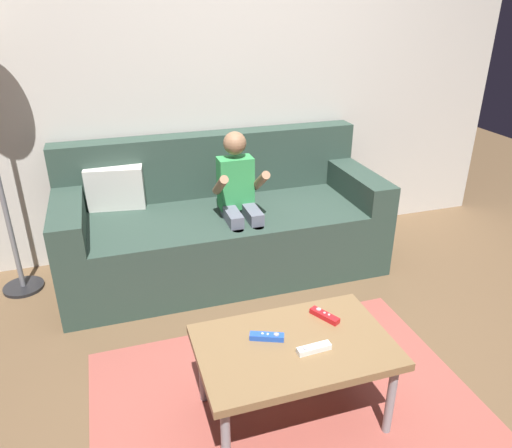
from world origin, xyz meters
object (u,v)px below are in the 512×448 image
object	(u,v)px
couch	(221,226)
coffee_table	(294,351)
game_remote_red_far_corner	(325,315)
game_remote_white_near_edge	(314,349)
person_seated_on_couch	(240,199)
game_remote_blue_center	(267,337)

from	to	relation	value
couch	coffee_table	xyz separation A→B (m)	(-0.03, -1.35, 0.05)
coffee_table	game_remote_red_far_corner	world-z (taller)	game_remote_red_far_corner
couch	coffee_table	distance (m)	1.35
game_remote_white_near_edge	game_remote_red_far_corner	size ratio (longest dim) A/B	1.01
person_seated_on_couch	game_remote_white_near_edge	xyz separation A→B (m)	(-0.05, -1.24, -0.14)
couch	person_seated_on_couch	bearing A→B (deg)	-65.64
coffee_table	game_remote_red_far_corner	bearing A→B (deg)	32.00
couch	game_remote_white_near_edge	size ratio (longest dim) A/B	14.22
coffee_table	game_remote_blue_center	distance (m)	0.13
couch	person_seated_on_couch	world-z (taller)	person_seated_on_couch
person_seated_on_couch	game_remote_red_far_corner	world-z (taller)	person_seated_on_couch
person_seated_on_couch	game_remote_red_far_corner	size ratio (longest dim) A/B	6.67
game_remote_blue_center	game_remote_red_far_corner	xyz separation A→B (m)	(0.29, 0.06, 0.00)
coffee_table	game_remote_white_near_edge	distance (m)	0.10
person_seated_on_couch	game_remote_blue_center	distance (m)	1.14
coffee_table	game_remote_blue_center	bearing A→B (deg)	148.60
couch	game_remote_red_far_corner	world-z (taller)	couch
person_seated_on_couch	game_remote_red_far_corner	xyz separation A→B (m)	(0.08, -1.06, -0.14)
couch	person_seated_on_couch	size ratio (longest dim) A/B	2.15
couch	coffee_table	bearing A→B (deg)	-91.15
game_remote_blue_center	game_remote_red_far_corner	distance (m)	0.30
game_remote_blue_center	game_remote_red_far_corner	size ratio (longest dim) A/B	1.02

